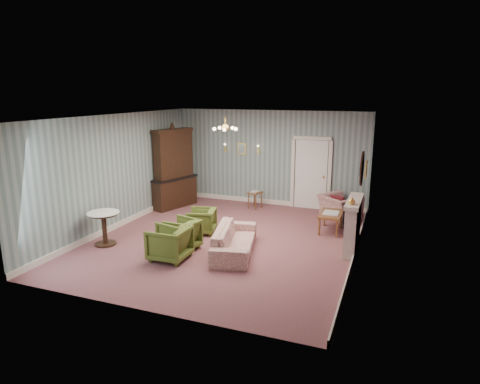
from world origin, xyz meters
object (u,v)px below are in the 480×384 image
at_px(olive_chair_b, 179,233).
at_px(dresser, 173,166).
at_px(fireplace, 353,225).
at_px(pedestal_table, 104,228).
at_px(olive_chair_c, 201,220).
at_px(wingback_chair, 340,203).
at_px(sofa_chintz, 235,236).
at_px(side_table_black, 350,217).
at_px(coffee_table, 330,222).
at_px(olive_chair_a, 169,242).

height_order(olive_chair_b, dresser, dresser).
relative_size(fireplace, pedestal_table, 1.78).
relative_size(olive_chair_c, wingback_chair, 0.68).
bearing_deg(olive_chair_c, sofa_chintz, 39.53).
xyz_separation_m(fireplace, side_table_black, (-0.21, 1.59, -0.29)).
distance_m(olive_chair_c, fireplace, 3.64).
distance_m(olive_chair_b, pedestal_table, 1.78).
distance_m(wingback_chair, coffee_table, 1.22).
bearing_deg(olive_chair_b, coffee_table, 143.00).
xyz_separation_m(olive_chair_c, coffee_table, (2.99, 1.25, -0.10)).
relative_size(olive_chair_c, side_table_black, 1.16).
relative_size(sofa_chintz, coffee_table, 2.09).
xyz_separation_m(olive_chair_a, fireplace, (3.52, 1.90, 0.19)).
xyz_separation_m(wingback_chair, pedestal_table, (-4.76, -4.00, -0.04)).
bearing_deg(pedestal_table, olive_chair_a, -6.76).
bearing_deg(dresser, wingback_chair, 24.84).
bearing_deg(sofa_chintz, olive_chair_c, 40.05).
xyz_separation_m(wingback_chair, dresser, (-4.89, -0.57, 0.82)).
xyz_separation_m(olive_chair_a, side_table_black, (3.31, 3.49, -0.10)).
bearing_deg(dresser, side_table_black, 16.45).
height_order(olive_chair_b, olive_chair_c, olive_chair_b).
bearing_deg(olive_chair_c, olive_chair_a, -10.17).
height_order(olive_chair_a, olive_chair_c, olive_chair_a).
relative_size(coffee_table, side_table_black, 1.64).
relative_size(olive_chair_a, side_table_black, 1.35).
xyz_separation_m(sofa_chintz, wingback_chair, (1.80, 3.39, 0.05)).
distance_m(sofa_chintz, dresser, 4.27).
relative_size(olive_chair_a, pedestal_table, 1.00).
height_order(olive_chair_a, side_table_black, olive_chair_a).
bearing_deg(side_table_black, sofa_chintz, -129.28).
bearing_deg(pedestal_table, dresser, 92.12).
height_order(olive_chair_c, wingback_chair, wingback_chair).
height_order(dresser, pedestal_table, dresser).
bearing_deg(wingback_chair, fireplace, 144.07).
xyz_separation_m(sofa_chintz, coffee_table, (1.74, 2.18, -0.15)).
bearing_deg(olive_chair_a, fireplace, 117.88).
bearing_deg(side_table_black, wingback_chair, 116.81).
xyz_separation_m(fireplace, coffee_table, (-0.64, 1.11, -0.34)).
bearing_deg(side_table_black, coffee_table, -132.17).
xyz_separation_m(dresser, side_table_black, (5.26, -0.16, -0.97)).
distance_m(olive_chair_a, pedestal_table, 1.84).
height_order(sofa_chintz, pedestal_table, pedestal_table).
distance_m(dresser, coffee_table, 4.97).
distance_m(olive_chair_b, fireplace, 3.84).
height_order(olive_chair_a, dresser, dresser).
bearing_deg(pedestal_table, sofa_chintz, 11.77).
relative_size(olive_chair_a, coffee_table, 0.83).
bearing_deg(olive_chair_a, wingback_chair, 144.62).
xyz_separation_m(olive_chair_c, pedestal_table, (-1.71, -1.54, 0.05)).
distance_m(olive_chair_c, sofa_chintz, 1.56).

